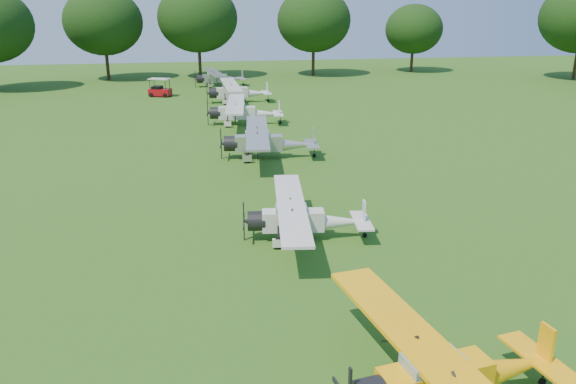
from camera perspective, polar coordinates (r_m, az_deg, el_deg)
name	(u,v)px	position (r m, az deg, el deg)	size (l,w,h in m)	color
ground	(287,216)	(27.80, -0.08, -2.47)	(160.00, 160.00, 0.00)	#265314
tree_belt	(362,48)	(27.06, 7.54, 14.28)	(137.36, 130.27, 14.52)	black
aircraft_2	(451,373)	(15.44, 16.22, -17.22)	(6.22, 9.87, 1.94)	#FFAD0A
aircraft_3	(303,217)	(24.81, 1.49, -2.55)	(5.74, 9.11, 1.79)	silver
aircraft_4	(266,141)	(38.08, -2.24, 5.25)	(6.70, 10.65, 2.09)	#B9B9BD
aircraft_5	(243,111)	(49.22, -4.63, 8.24)	(6.66, 10.58, 2.08)	silver
aircraft_6	(237,91)	(60.66, -5.23, 10.21)	(6.83, 10.84, 2.15)	silver
aircraft_7	(218,77)	(73.21, -7.08, 11.52)	(6.47, 10.30, 2.02)	#B9B9BD
golf_cart	(160,90)	(66.20, -12.91, 10.02)	(2.70, 2.16, 2.02)	#9D0B10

